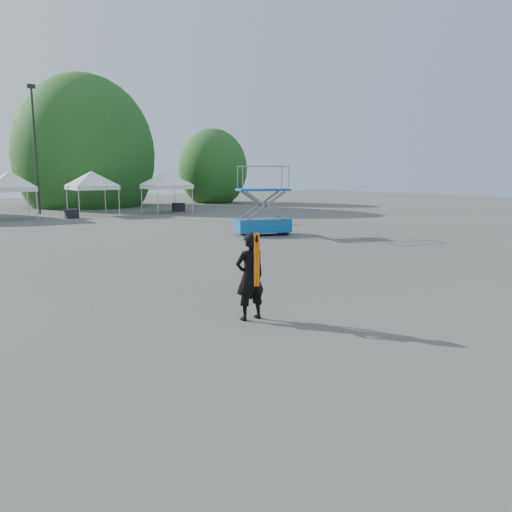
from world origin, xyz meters
TOP-DOWN VIEW (x-y plane):
  - ground at (0.00, 0.00)m, footprint 120.00×120.00m
  - light_pole_east at (3.00, 32.00)m, footprint 0.60×0.25m
  - tree_mid_e at (9.00, 39.00)m, footprint 5.12×5.12m
  - tree_far_e at (22.00, 37.00)m, footprint 3.84×3.84m
  - tent_e at (0.33, 28.28)m, footprint 4.11×4.11m
  - tent_f at (6.16, 28.81)m, footprint 4.55×4.55m
  - tent_g at (11.62, 27.21)m, footprint 4.55×4.55m
  - man at (-0.29, -0.96)m, footprint 0.74×0.51m
  - scissor_lift at (9.07, 10.97)m, footprint 3.06×2.27m
  - crate_mid at (3.89, 26.67)m, footprint 0.85×0.67m
  - crate_east at (13.04, 27.96)m, footprint 0.99×0.82m

SIDE VIEW (x-z plane):
  - ground at x=0.00m, z-range 0.00..0.00m
  - crate_mid at x=3.89m, z-range 0.00..0.66m
  - crate_east at x=13.04m, z-range 0.00..0.71m
  - man at x=-0.29m, z-range 0.00..1.95m
  - scissor_lift at x=9.07m, z-range 0.01..3.56m
  - tent_e at x=0.33m, z-range 1.12..5.00m
  - tent_g at x=11.62m, z-range 1.12..5.00m
  - tent_f at x=6.16m, z-range 1.12..5.00m
  - tree_far_e at x=22.00m, z-range 0.70..6.55m
  - tree_mid_e at x=9.00m, z-range 0.94..8.74m
  - light_pole_east at x=3.00m, z-range 0.62..10.42m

